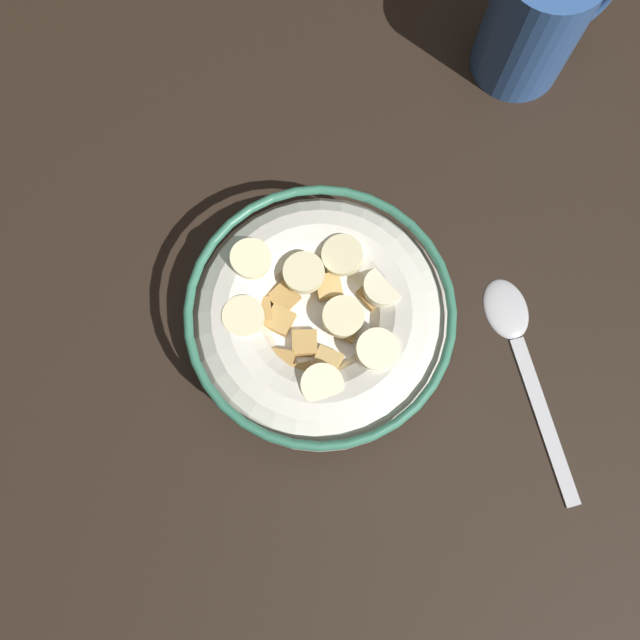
% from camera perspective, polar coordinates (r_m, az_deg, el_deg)
% --- Properties ---
extents(ground_plane, '(1.39, 1.39, 0.02)m').
position_cam_1_polar(ground_plane, '(0.46, -0.00, -1.18)').
color(ground_plane, black).
extents(cereal_bowl, '(0.17, 0.17, 0.06)m').
position_cam_1_polar(cereal_bowl, '(0.42, -0.00, 0.01)').
color(cereal_bowl, silver).
rests_on(cereal_bowl, ground_plane).
extents(spoon, '(0.04, 0.16, 0.01)m').
position_cam_1_polar(spoon, '(0.47, 17.19, -1.51)').
color(spoon, '#B7B7BC').
rests_on(spoon, ground_plane).
extents(coffee_mug, '(0.10, 0.07, 0.10)m').
position_cam_1_polar(coffee_mug, '(0.52, 18.74, 23.99)').
color(coffee_mug, '#335999').
rests_on(coffee_mug, ground_plane).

